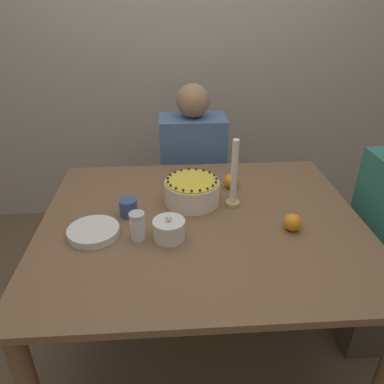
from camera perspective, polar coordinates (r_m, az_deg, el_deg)
The scene contains 12 objects.
ground_plane at distance 2.15m, azimuth 1.26°, elevation -21.73°, with size 12.00×12.00×0.00m, color brown.
wall_behind at distance 2.79m, azimuth -1.10°, elevation 21.32°, with size 8.00×0.05×2.60m.
dining_table at distance 1.69m, azimuth 1.50°, elevation -7.20°, with size 1.40×1.18×0.77m.
cake at distance 1.74m, azimuth 0.00°, elevation 0.12°, with size 0.26×0.26×0.13m.
sugar_bowl at distance 1.50m, azimuth -3.51°, elevation -5.72°, with size 0.13×0.13×0.11m.
sugar_shaker at distance 1.50m, azimuth -8.29°, elevation -5.16°, with size 0.06×0.06×0.12m.
plate_stack at distance 1.58m, azimuth -14.77°, elevation -5.86°, with size 0.21×0.21×0.03m.
candle at distance 1.69m, azimuth 6.40°, elevation 1.95°, with size 0.07×0.07×0.32m.
cup at distance 1.67m, azimuth -9.66°, elevation -2.35°, with size 0.08×0.08×0.08m.
orange_fruit_0 at distance 1.89m, azimuth 5.98°, elevation 1.67°, with size 0.07×0.07×0.07m.
orange_fruit_1 at distance 1.61m, azimuth 15.07°, elevation -4.49°, with size 0.07×0.07×0.07m.
person_man_blue_shirt at distance 2.44m, azimuth 0.12°, elevation 0.70°, with size 0.40×0.34×1.18m.
Camera 1 is at (-0.14, -1.37, 1.65)m, focal length 35.00 mm.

